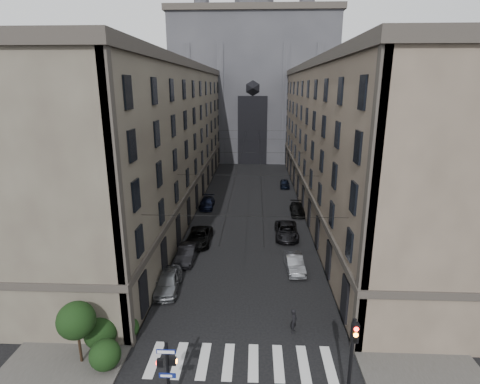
# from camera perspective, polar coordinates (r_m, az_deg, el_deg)

# --- Properties ---
(sidewalk_left) EXTENTS (7.00, 80.00, 0.15)m
(sidewalk_left) POSITION_cam_1_polar(r_m,az_deg,el_deg) (53.47, -9.82, -1.65)
(sidewalk_left) COLOR #383533
(sidewalk_left) RESTS_ON ground
(sidewalk_right) EXTENTS (7.00, 80.00, 0.15)m
(sidewalk_right) POSITION_cam_1_polar(r_m,az_deg,el_deg) (53.18, 12.90, -1.92)
(sidewalk_right) COLOR #383533
(sidewalk_right) RESTS_ON ground
(zebra_crossing) EXTENTS (11.00, 3.20, 0.01)m
(zebra_crossing) POSITION_cam_1_polar(r_m,az_deg,el_deg) (24.69, 0.13, -24.45)
(zebra_crossing) COLOR beige
(zebra_crossing) RESTS_ON ground
(building_left) EXTENTS (13.60, 60.60, 18.85)m
(building_left) POSITION_cam_1_polar(r_m,az_deg,el_deg) (52.20, -13.49, 8.16)
(building_left) COLOR #484137
(building_left) RESTS_ON ground
(building_right) EXTENTS (13.60, 60.60, 18.85)m
(building_right) POSITION_cam_1_polar(r_m,az_deg,el_deg) (51.81, 16.76, 7.87)
(building_right) COLOR brown
(building_right) RESTS_ON ground
(gothic_tower) EXTENTS (35.00, 23.00, 58.00)m
(gothic_tower) POSITION_cam_1_polar(r_m,az_deg,el_deg) (88.77, 2.05, 17.07)
(gothic_tower) COLOR #2D2D33
(gothic_tower) RESTS_ON ground
(pedestrian_signal_left) EXTENTS (1.02, 0.38, 4.00)m
(pedestrian_signal_left) POSITION_cam_1_polar(r_m,az_deg,el_deg) (20.95, -10.98, -25.16)
(pedestrian_signal_left) COLOR black
(pedestrian_signal_left) RESTS_ON ground
(traffic_light_right) EXTENTS (0.34, 0.50, 5.20)m
(traffic_light_right) POSITION_cam_1_polar(r_m,az_deg,el_deg) (20.78, 16.69, -22.55)
(traffic_light_right) COLOR black
(traffic_light_right) RESTS_ON ground
(shrub_cluster) EXTENTS (3.90, 4.40, 3.90)m
(shrub_cluster) POSITION_cam_1_polar(r_m,az_deg,el_deg) (25.39, -21.19, -19.29)
(shrub_cluster) COLOR black
(shrub_cluster) RESTS_ON sidewalk_left
(tram_wires) EXTENTS (14.00, 60.00, 0.43)m
(tram_wires) POSITION_cam_1_polar(r_m,az_deg,el_deg) (50.20, 1.56, 5.87)
(tram_wires) COLOR black
(tram_wires) RESTS_ON ground
(car_left_near) EXTENTS (2.09, 4.72, 1.58)m
(car_left_near) POSITION_cam_1_polar(r_m,az_deg,el_deg) (31.52, -10.91, -13.25)
(car_left_near) COLOR slate
(car_left_near) RESTS_ON ground
(car_left_midnear) EXTENTS (1.60, 4.45, 1.46)m
(car_left_midnear) POSITION_cam_1_polar(r_m,az_deg,el_deg) (36.09, -8.10, -9.28)
(car_left_midnear) COLOR black
(car_left_midnear) RESTS_ON ground
(car_left_midfar) EXTENTS (2.44, 5.24, 1.45)m
(car_left_midfar) POSITION_cam_1_polar(r_m,az_deg,el_deg) (39.75, -6.23, -6.78)
(car_left_midfar) COLOR black
(car_left_midfar) RESTS_ON ground
(car_left_far) EXTENTS (1.87, 4.50, 1.30)m
(car_left_far) POSITION_cam_1_polar(r_m,az_deg,el_deg) (50.95, -5.03, -1.68)
(car_left_far) COLOR black
(car_left_far) RESTS_ON ground
(car_right_near) EXTENTS (1.75, 4.30, 1.39)m
(car_right_near) POSITION_cam_1_polar(r_m,az_deg,el_deg) (34.38, 8.28, -10.70)
(car_right_near) COLOR gray
(car_right_near) RESTS_ON ground
(car_right_midnear) EXTENTS (2.55, 5.39, 1.49)m
(car_right_midnear) POSITION_cam_1_polar(r_m,az_deg,el_deg) (41.32, 7.09, -5.88)
(car_right_midnear) COLOR black
(car_right_midnear) RESTS_ON ground
(car_right_midfar) EXTENTS (1.91, 4.53, 1.30)m
(car_right_midfar) POSITION_cam_1_polar(r_m,az_deg,el_deg) (48.79, 8.74, -2.61)
(car_right_midfar) COLOR black
(car_right_midfar) RESTS_ON ground
(car_right_far) EXTENTS (1.66, 3.81, 1.28)m
(car_right_far) POSITION_cam_1_polar(r_m,az_deg,el_deg) (61.28, 6.84, 1.28)
(car_right_far) COLOR black
(car_right_far) RESTS_ON ground
(pedestrian) EXTENTS (0.62, 0.73, 1.71)m
(pedestrian) POSITION_cam_1_polar(r_m,az_deg,el_deg) (26.67, 8.20, -18.86)
(pedestrian) COLOR black
(pedestrian) RESTS_ON ground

